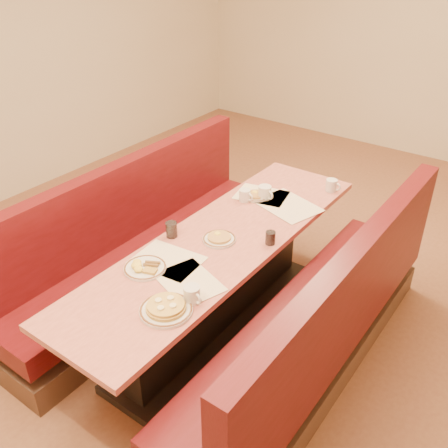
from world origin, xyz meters
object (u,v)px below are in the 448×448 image
Objects in this scene: eggs_plate at (144,267)px; coffee_mug_b at (245,195)px; booth_left at (144,252)px; pancake_plate at (166,308)px; coffee_mug_d at (265,193)px; coffee_mug_c at (332,185)px; soda_tumbler_near at (171,230)px; booth_right at (318,331)px; soda_tumbler_mid at (270,238)px; coffee_mug_a at (192,294)px; diner_table at (221,286)px.

eggs_plate is 2.11× the size of coffee_mug_b.
pancake_plate is (0.92, -0.73, 0.41)m from booth_left.
eggs_plate is 1.87× the size of coffee_mug_d.
booth_left is 1.24m from pancake_plate.
coffee_mug_c is at bearing 74.41° from eggs_plate.
soda_tumbler_near is at bearing 128.98° from pancake_plate.
booth_right is at bearing -22.34° from coffee_mug_d.
coffee_mug_b is 1.16× the size of soda_tumbler_near.
coffee_mug_c is at bearing 90.65° from soda_tumbler_mid.
coffee_mug_c is at bearing 46.16° from booth_left.
coffee_mug_a is (0.98, -0.59, 0.44)m from booth_left.
diner_table is 0.85m from pancake_plate.
eggs_plate is 1.97× the size of coffee_mug_a.
coffee_mug_d is (0.10, 1.16, 0.04)m from eggs_plate.
coffee_mug_c is at bearing 66.58° from coffee_mug_d.
coffee_mug_c is (-0.46, 1.04, 0.44)m from booth_right.
booth_right is 1.12m from eggs_plate.
diner_table is 0.73m from booth_right.
diner_table is 0.77m from coffee_mug_d.
soda_tumbler_near is at bearing 106.75° from eggs_plate.
coffee_mug_d is at bearing 43.64° from booth_left.
coffee_mug_d is at bearing 96.09° from diner_table.
soda_tumbler_near is (-0.55, -1.20, 0.00)m from coffee_mug_c.
soda_tumbler_near reaches higher than coffee_mug_c.
coffee_mug_a is at bearing -92.83° from soda_tumbler_mid.
soda_tumbler_mid reaches higher than pancake_plate.
diner_table is 1.00× the size of booth_right.
coffee_mug_a is (0.41, -0.06, 0.03)m from eggs_plate.
pancake_plate is 2.10× the size of coffee_mug_d.
coffee_mug_d is (-0.25, 1.37, 0.03)m from pancake_plate.
coffee_mug_c is (1.00, 1.04, 0.44)m from booth_left.
pancake_plate is 2.33× the size of coffee_mug_c.
pancake_plate is at bearing -96.31° from soda_tumbler_mid.
soda_tumbler_near is (-1.01, -0.16, 0.44)m from booth_right.
diner_table is 18.73× the size of coffee_mug_d.
pancake_plate is 2.37× the size of coffee_mug_b.
soda_tumbler_near is at bearing -151.63° from soda_tumbler_mid.
diner_table is 1.16m from coffee_mug_c.
soda_tumbler_mid is at bearing -34.14° from coffee_mug_b.
soda_tumbler_near is (-0.11, 0.37, 0.04)m from eggs_plate.
eggs_plate is (-0.90, -0.53, 0.40)m from booth_right.
eggs_plate is 2.45× the size of soda_tumbler_near.
soda_tumbler_mid is at bearing 26.93° from diner_table.
coffee_mug_a is at bearing -63.48° from coffee_mug_b.
coffee_mug_d is (0.10, 0.11, 0.01)m from coffee_mug_b.
soda_tumbler_near is at bearing -150.22° from diner_table.
soda_tumbler_mid is (0.01, -0.90, -0.00)m from coffee_mug_c.
booth_left reaches higher than coffee_mug_c.
eggs_plate is (-0.17, -0.53, 0.39)m from diner_table.
eggs_plate is 2.07× the size of coffee_mug_c.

